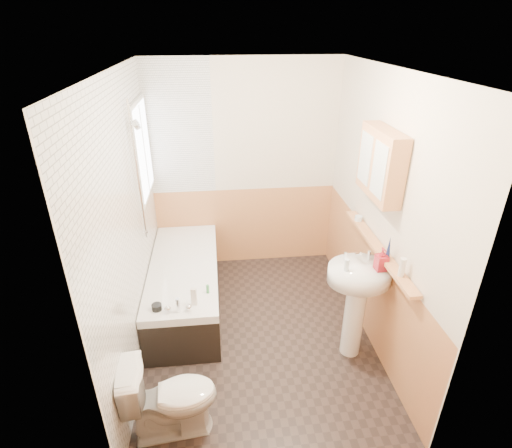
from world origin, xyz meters
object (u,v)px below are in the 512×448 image
Objects in this scene: sink at (357,293)px; medicine_cabinet at (381,164)px; bathtub at (185,284)px; pine_shelf at (377,247)px; toilet at (171,398)px.

medicine_cabinet is at bearing 54.78° from sink.
bathtub is 1.20× the size of pine_shelf.
bathtub is 2.05m from pine_shelf.
toilet is 0.64× the size of sink.
sink is 1.68× the size of medicine_cabinet.
pine_shelf is (0.20, 0.16, 0.36)m from sink.
bathtub is 1.51m from toilet.
medicine_cabinet is (0.17, 0.29, 1.08)m from sink.
medicine_cabinet reaches higher than bathtub.
medicine_cabinet reaches higher than pine_shelf.
medicine_cabinet is (1.74, -0.58, 1.48)m from bathtub.
pine_shelf is (1.80, 0.80, 0.70)m from toilet.
pine_shelf is 0.74m from medicine_cabinet.
pine_shelf is at bearing -77.25° from medicine_cabinet.
toilet is at bearing -91.14° from bathtub.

